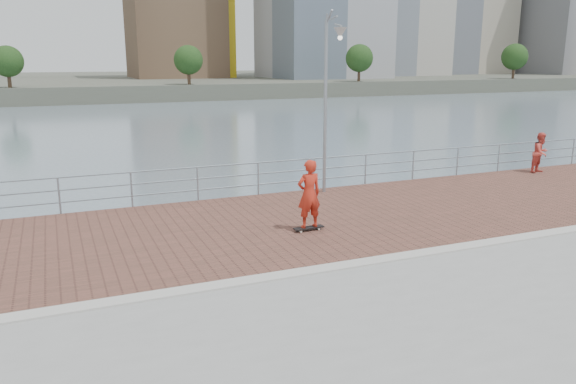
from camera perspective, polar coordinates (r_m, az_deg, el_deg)
name	(u,v)px	position (r m, az deg, el deg)	size (l,w,h in m)	color
water	(323,354)	(13.12, 3.53, -16.10)	(400.00, 400.00, 0.00)	slate
brick_lane	(265,225)	(15.38, -2.32, -3.40)	(40.00, 6.80, 0.02)	brown
curb	(324,269)	(12.25, 3.67, -7.81)	(40.00, 0.40, 0.06)	#B7B5AD
far_shore	(74,83)	(132.90, -20.96, 10.33)	(320.00, 95.00, 2.50)	#4C5142
guardrail	(228,177)	(18.34, -6.07, 1.50)	(39.06, 0.06, 1.13)	#8C9EA8
street_lamp	(332,72)	(18.31, 4.45, 12.04)	(0.41, 1.20, 5.67)	gray
skateboard	(309,228)	(14.87, 2.12, -3.65)	(0.84, 0.25, 0.10)	black
skateboarder	(309,194)	(14.63, 2.15, -0.21)	(0.66, 0.43, 1.82)	red
bystander	(541,153)	(24.42, 24.30, 3.67)	(0.78, 0.61, 1.60)	#D94B3F
shoreline_trees	(275,59)	(93.72, -1.38, 13.39)	(169.70, 5.08, 6.77)	#473323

